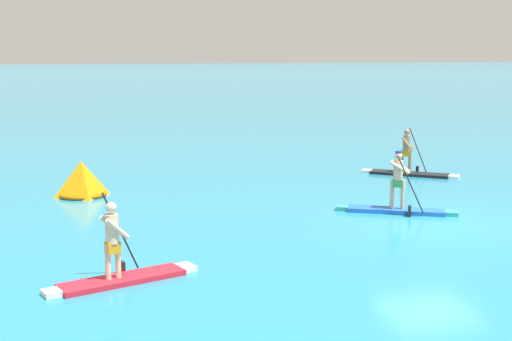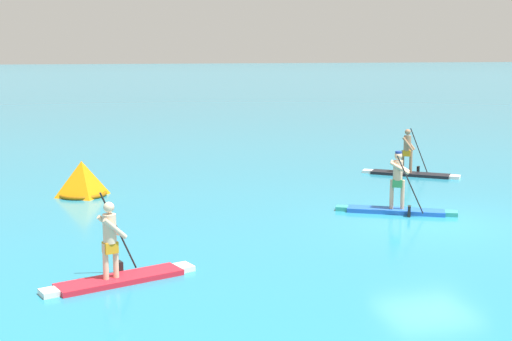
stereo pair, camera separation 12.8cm
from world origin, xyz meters
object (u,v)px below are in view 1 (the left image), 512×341
Objects in this scene: paddleboarder_far_right at (409,166)px; race_marker_buoy at (82,181)px; paddleboarder_near_left at (120,266)px; paddleboarder_mid_center at (397,200)px.

paddleboarder_far_right is 2.02× the size of race_marker_buoy.
paddleboarder_near_left is 0.99× the size of paddleboarder_mid_center.
paddleboarder_mid_center is 6.25m from paddleboarder_far_right.
paddleboarder_far_right reaches higher than race_marker_buoy.
paddleboarder_mid_center is 9.63m from race_marker_buoy.
paddleboarder_mid_center is 2.09× the size of race_marker_buoy.
paddleboarder_near_left is 2.06× the size of race_marker_buoy.
paddleboarder_mid_center is at bearing 8.38° from paddleboarder_near_left.
paddleboarder_near_left is 8.79m from race_marker_buoy.
paddleboarder_near_left reaches higher than paddleboarder_far_right.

